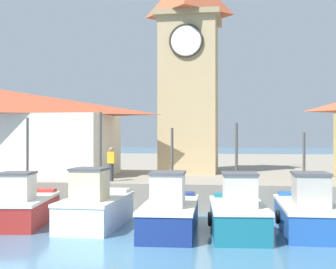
{
  "coord_description": "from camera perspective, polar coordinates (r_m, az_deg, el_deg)",
  "views": [
    {
      "loc": [
        3.93,
        -13.12,
        3.34
      ],
      "look_at": [
        0.49,
        9.43,
        3.5
      ],
      "focal_mm": 50.0,
      "sensor_mm": 36.0,
      "label": 1
    }
  ],
  "objects": [
    {
      "name": "quay_wharf",
      "position": [
        40.83,
        3.15,
        -4.2
      ],
      "size": [
        120.0,
        40.0,
        1.27
      ],
      "primitive_type": "cube",
      "color": "gray",
      "rests_on": "ground"
    },
    {
      "name": "fishing_boat_left_inner",
      "position": [
        18.0,
        -8.84,
        -8.68
      ],
      "size": [
        2.07,
        4.36,
        4.35
      ],
      "color": "silver",
      "rests_on": "ground"
    },
    {
      "name": "fishing_boat_mid_left",
      "position": [
        16.79,
        0.26,
        -9.4
      ],
      "size": [
        2.1,
        5.06,
        3.71
      ],
      "color": "navy",
      "rests_on": "ground"
    },
    {
      "name": "fishing_boat_center",
      "position": [
        16.52,
        8.51,
        -9.51
      ],
      "size": [
        2.21,
        4.4,
        3.87
      ],
      "color": "#196B7F",
      "rests_on": "ground"
    },
    {
      "name": "fishing_boat_left_outer",
      "position": [
        19.17,
        -17.31,
        -8.34
      ],
      "size": [
        2.57,
        4.6,
        4.15
      ],
      "color": "#AD2823",
      "rests_on": "ground"
    },
    {
      "name": "dock_worker_near_tower",
      "position": [
        22.49,
        -6.94,
        -3.52
      ],
      "size": [
        0.34,
        0.22,
        1.62
      ],
      "color": "#33333D",
      "rests_on": "quay_wharf"
    },
    {
      "name": "ground_plane",
      "position": [
        14.1,
        -8.01,
        -14.1
      ],
      "size": [
        300.0,
        300.0,
        0.0
      ],
      "primitive_type": "plane",
      "color": "teal"
    },
    {
      "name": "clock_tower",
      "position": [
        28.24,
        2.59,
        8.6
      ],
      "size": [
        3.78,
        3.78,
        13.85
      ],
      "color": "tan",
      "rests_on": "quay_wharf"
    },
    {
      "name": "fishing_boat_mid_right",
      "position": [
        17.5,
        16.6,
        -9.04
      ],
      "size": [
        2.06,
        4.94,
        3.54
      ],
      "color": "#2356A8",
      "rests_on": "ground"
    }
  ]
}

